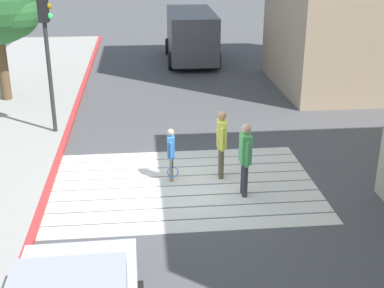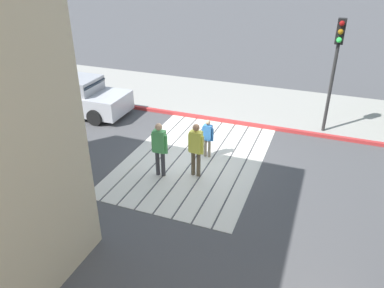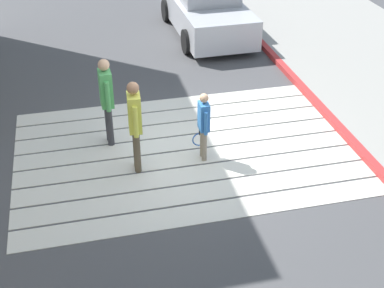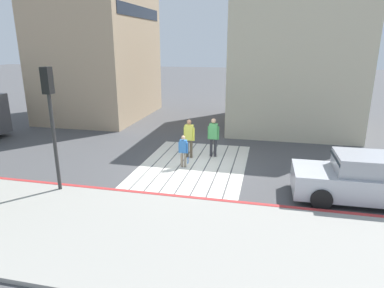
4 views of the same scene
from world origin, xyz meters
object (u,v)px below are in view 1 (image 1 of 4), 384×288
(van_down_street, at_px, (191,34))
(pedestrian_adult_lead, at_px, (245,155))
(pedestrian_adult_trailing, at_px, (222,140))
(traffic_light_corner, at_px, (46,35))
(pedestrian_child_with_racket, at_px, (171,152))

(van_down_street, height_order, pedestrian_adult_lead, van_down_street)
(pedestrian_adult_trailing, bearing_deg, pedestrian_adult_lead, -69.16)
(van_down_street, relative_size, pedestrian_adult_trailing, 3.00)
(pedestrian_adult_lead, xyz_separation_m, pedestrian_adult_trailing, (-0.39, 1.02, -0.01))
(pedestrian_adult_trailing, bearing_deg, van_down_street, 87.59)
(traffic_light_corner, bearing_deg, pedestrian_child_with_racket, -47.21)
(traffic_light_corner, distance_m, pedestrian_adult_lead, 6.98)
(pedestrian_adult_lead, bearing_deg, pedestrian_child_with_racket, 149.55)
(traffic_light_corner, height_order, pedestrian_child_with_racket, traffic_light_corner)
(pedestrian_adult_trailing, bearing_deg, traffic_light_corner, 142.39)
(van_down_street, xyz_separation_m, pedestrian_adult_lead, (-0.16, -14.11, -0.25))
(traffic_light_corner, height_order, pedestrian_adult_trailing, traffic_light_corner)
(van_down_street, distance_m, pedestrian_child_with_racket, 13.28)
(pedestrian_adult_trailing, bearing_deg, pedestrian_child_with_racket, -177.36)
(pedestrian_child_with_racket, bearing_deg, pedestrian_adult_lead, -30.45)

